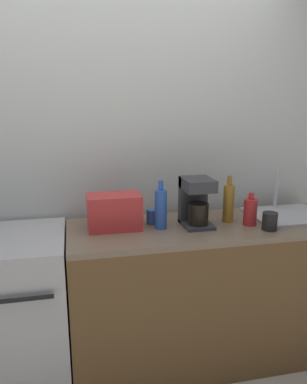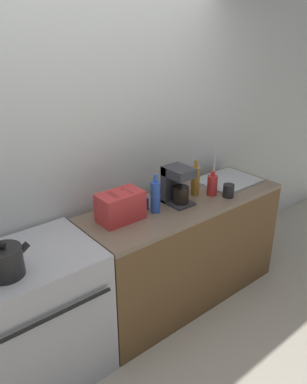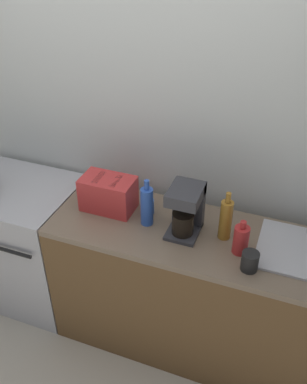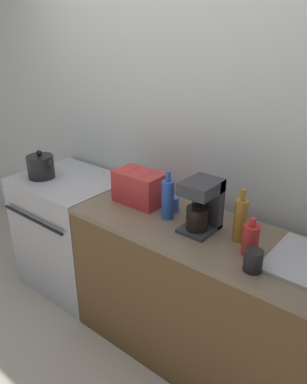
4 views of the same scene
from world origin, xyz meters
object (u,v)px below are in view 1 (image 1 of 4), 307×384
object	(u,v)px
stove	(1,311)
toaster	(114,212)
bottle_blue	(161,208)
bottle_red	(250,211)
coffee_maker	(196,200)
bottle_amber	(229,202)
cup_black	(270,221)
cup_blue	(152,216)

from	to	relation	value
stove	toaster	size ratio (longest dim) A/B	2.93
bottle_blue	bottle_red	distance (m)	0.56
coffee_maker	bottle_amber	world-z (taller)	same
stove	cup_black	bearing A→B (deg)	-7.07
stove	cup_blue	size ratio (longest dim) A/B	10.18
bottle_amber	cup_black	bearing A→B (deg)	-48.96
toaster	cup_blue	distance (m)	0.25
bottle_amber	stove	bearing A→B (deg)	-179.72
bottle_blue	toaster	bearing A→B (deg)	168.10
toaster	cup_black	world-z (taller)	toaster
bottle_amber	bottle_red	distance (m)	0.14
coffee_maker	bottle_amber	distance (m)	0.23
stove	bottle_blue	bearing A→B (deg)	-1.77
stove	cup_black	xyz separation A→B (m)	(1.58, -0.20, 0.51)
cup_blue	stove	bearing A→B (deg)	-175.79
toaster	cup_black	xyz separation A→B (m)	(0.90, -0.22, -0.05)
toaster	bottle_red	distance (m)	0.83
toaster	bottle_amber	xyz separation A→B (m)	(0.72, -0.02, 0.02)
cup_black	bottle_blue	bearing A→B (deg)	165.06
toaster	stove	bearing A→B (deg)	-177.68
coffee_maker	bottle_amber	xyz separation A→B (m)	(0.22, 0.02, -0.03)
bottle_amber	coffee_maker	bearing A→B (deg)	-175.72
stove	bottle_blue	distance (m)	1.12
bottle_amber	bottle_blue	world-z (taller)	bottle_amber
stove	toaster	xyz separation A→B (m)	(0.69, 0.03, 0.56)
coffee_maker	bottle_red	world-z (taller)	coffee_maker
coffee_maker	cup_black	xyz separation A→B (m)	(0.40, -0.19, -0.10)
coffee_maker	cup_black	distance (m)	0.45
toaster	bottle_red	xyz separation A→B (m)	(0.83, -0.11, -0.02)
bottle_blue	cup_black	bearing A→B (deg)	-14.94
bottle_blue	cup_black	xyz separation A→B (m)	(0.63, -0.17, -0.07)
toaster	bottle_blue	xyz separation A→B (m)	(0.27, -0.06, 0.02)
stove	bottle_red	world-z (taller)	bottle_red
toaster	cup_black	distance (m)	0.93
bottle_amber	toaster	bearing A→B (deg)	178.34
stove	cup_blue	distance (m)	1.06
cup_black	toaster	bearing A→B (deg)	165.98
cup_black	bottle_red	bearing A→B (deg)	122.33
bottle_red	cup_black	world-z (taller)	bottle_red
stove	bottle_amber	xyz separation A→B (m)	(1.41, 0.01, 0.58)
bottle_amber	bottle_red	size ratio (longest dim) A/B	1.46
stove	cup_black	world-z (taller)	cup_black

